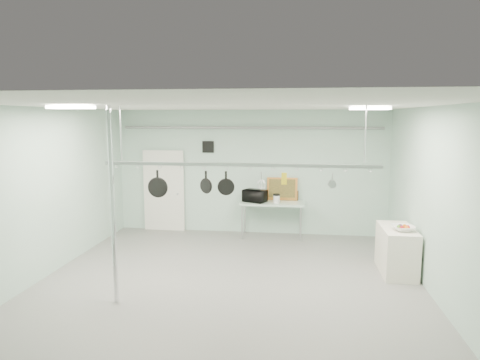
# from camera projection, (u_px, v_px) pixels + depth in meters

# --- Properties ---
(floor) EXTENTS (8.00, 8.00, 0.00)m
(floor) POSITION_uv_depth(u_px,v_px,m) (225.00, 293.00, 7.40)
(floor) COLOR gray
(floor) RESTS_ON ground
(ceiling) EXTENTS (7.00, 8.00, 0.02)m
(ceiling) POSITION_uv_depth(u_px,v_px,m) (224.00, 106.00, 6.93)
(ceiling) COLOR silver
(ceiling) RESTS_ON back_wall
(back_wall) EXTENTS (7.00, 0.02, 3.20)m
(back_wall) POSITION_uv_depth(u_px,v_px,m) (250.00, 172.00, 11.08)
(back_wall) COLOR #B0D4C3
(back_wall) RESTS_ON floor
(right_wall) EXTENTS (0.02, 8.00, 3.20)m
(right_wall) POSITION_uv_depth(u_px,v_px,m) (443.00, 208.00, 6.71)
(right_wall) COLOR #B0D4C3
(right_wall) RESTS_ON floor
(door) EXTENTS (1.10, 0.10, 2.20)m
(door) POSITION_uv_depth(u_px,v_px,m) (164.00, 191.00, 11.41)
(door) COLOR silver
(door) RESTS_ON floor
(wall_vent) EXTENTS (0.30, 0.04, 0.30)m
(wall_vent) POSITION_uv_depth(u_px,v_px,m) (208.00, 147.00, 11.11)
(wall_vent) COLOR black
(wall_vent) RESTS_ON back_wall
(conduit_pipe) EXTENTS (6.60, 0.07, 0.07)m
(conduit_pipe) POSITION_uv_depth(u_px,v_px,m) (250.00, 128.00, 10.82)
(conduit_pipe) COLOR gray
(conduit_pipe) RESTS_ON back_wall
(chrome_pole) EXTENTS (0.08, 0.08, 3.20)m
(chrome_pole) POSITION_uv_depth(u_px,v_px,m) (113.00, 207.00, 6.80)
(chrome_pole) COLOR silver
(chrome_pole) RESTS_ON floor
(prep_table) EXTENTS (1.60, 0.70, 0.91)m
(prep_table) POSITION_uv_depth(u_px,v_px,m) (272.00, 205.00, 10.73)
(prep_table) COLOR silver
(prep_table) RESTS_ON floor
(side_cabinet) EXTENTS (0.60, 1.20, 0.90)m
(side_cabinet) POSITION_uv_depth(u_px,v_px,m) (397.00, 250.00, 8.29)
(side_cabinet) COLOR silver
(side_cabinet) RESTS_ON floor
(pot_rack) EXTENTS (4.80, 0.06, 1.00)m
(pot_rack) POSITION_uv_depth(u_px,v_px,m) (238.00, 163.00, 7.34)
(pot_rack) COLOR #B7B7BC
(pot_rack) RESTS_ON ceiling
(light_panel_left) EXTENTS (0.65, 0.30, 0.05)m
(light_panel_left) POSITION_uv_depth(u_px,v_px,m) (71.00, 107.00, 6.44)
(light_panel_left) COLOR white
(light_panel_left) RESTS_ON ceiling
(light_panel_right) EXTENTS (0.65, 0.30, 0.05)m
(light_panel_right) POSITION_uv_depth(u_px,v_px,m) (370.00, 108.00, 7.21)
(light_panel_right) COLOR white
(light_panel_right) RESTS_ON ceiling
(microwave) EXTENTS (0.66, 0.57, 0.31)m
(microwave) POSITION_uv_depth(u_px,v_px,m) (255.00, 196.00, 10.72)
(microwave) COLOR black
(microwave) RESTS_ON prep_table
(coffee_canister) EXTENTS (0.20, 0.20, 0.19)m
(coffee_canister) POSITION_uv_depth(u_px,v_px,m) (277.00, 199.00, 10.56)
(coffee_canister) COLOR silver
(coffee_canister) RESTS_ON prep_table
(painting_large) EXTENTS (0.78, 0.13, 0.58)m
(painting_large) POSITION_uv_depth(u_px,v_px,m) (282.00, 189.00, 10.94)
(painting_large) COLOR orange
(painting_large) RESTS_ON prep_table
(painting_small) EXTENTS (0.30, 0.10, 0.25)m
(painting_small) POSITION_uv_depth(u_px,v_px,m) (292.00, 195.00, 10.93)
(painting_small) COLOR #321E11
(painting_small) RESTS_ON prep_table
(fruit_bowl) EXTENTS (0.47, 0.47, 0.10)m
(fruit_bowl) POSITION_uv_depth(u_px,v_px,m) (403.00, 228.00, 8.01)
(fruit_bowl) COLOR white
(fruit_bowl) RESTS_ON side_cabinet
(skillet_left) EXTENTS (0.36, 0.06, 0.48)m
(skillet_left) POSITION_uv_depth(u_px,v_px,m) (158.00, 184.00, 7.59)
(skillet_left) COLOR black
(skillet_left) RESTS_ON pot_rack
(skillet_mid) EXTENTS (0.26, 0.19, 0.38)m
(skillet_mid) POSITION_uv_depth(u_px,v_px,m) (206.00, 182.00, 7.46)
(skillet_mid) COLOR black
(skillet_mid) RESTS_ON pot_rack
(skillet_right) EXTENTS (0.30, 0.08, 0.40)m
(skillet_right) POSITION_uv_depth(u_px,v_px,m) (226.00, 183.00, 7.42)
(skillet_right) COLOR black
(skillet_right) RESTS_ON pot_rack
(whisk) EXTENTS (0.16, 0.16, 0.30)m
(whisk) POSITION_uv_depth(u_px,v_px,m) (261.00, 180.00, 7.33)
(whisk) COLOR silver
(whisk) RESTS_ON pot_rack
(grater) EXTENTS (0.09, 0.04, 0.22)m
(grater) POSITION_uv_depth(u_px,v_px,m) (284.00, 179.00, 7.28)
(grater) COLOR gold
(grater) RESTS_ON pot_rack
(saucepan) EXTENTS (0.16, 0.13, 0.25)m
(saucepan) POSITION_uv_depth(u_px,v_px,m) (332.00, 180.00, 7.17)
(saucepan) COLOR #B7B8BC
(saucepan) RESTS_ON pot_rack
(fruit_cluster) EXTENTS (0.24, 0.24, 0.09)m
(fruit_cluster) POSITION_uv_depth(u_px,v_px,m) (403.00, 226.00, 8.00)
(fruit_cluster) COLOR #B11015
(fruit_cluster) RESTS_ON fruit_bowl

